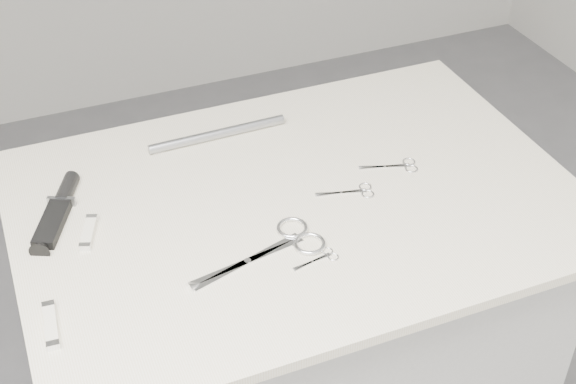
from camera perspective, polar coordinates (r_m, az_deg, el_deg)
name	(u,v)px	position (r m, az deg, el deg)	size (l,w,h in m)	color
plinth	(296,369)	(1.77, 0.56, -12.45)	(0.90, 0.60, 0.90)	#B3B3B0
display_board	(297,201)	(1.44, 0.67, -0.66)	(1.00, 0.70, 0.02)	beige
large_shears	(282,245)	(1.33, -0.41, -3.77)	(0.24, 0.12, 0.01)	silver
embroidery_scissors_a	(355,192)	(1.45, 4.76, 0.03)	(0.11, 0.05, 0.00)	silver
embroidery_scissors_b	(398,166)	(1.53, 7.85, 1.85)	(0.11, 0.06, 0.00)	silver
tiny_scissors	(321,258)	(1.31, 2.34, -4.74)	(0.08, 0.04, 0.00)	silver
sheathed_knife	(59,208)	(1.46, -15.96, -1.08)	(0.11, 0.19, 0.02)	black
pocket_knife_a	(51,325)	(1.25, -16.52, -9.06)	(0.03, 0.10, 0.01)	white
pocket_knife_b	(89,232)	(1.40, -14.00, -2.80)	(0.05, 0.09, 0.01)	white
metal_rail	(218,134)	(1.59, -5.02, 4.13)	(0.02, 0.02, 0.28)	#92959A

